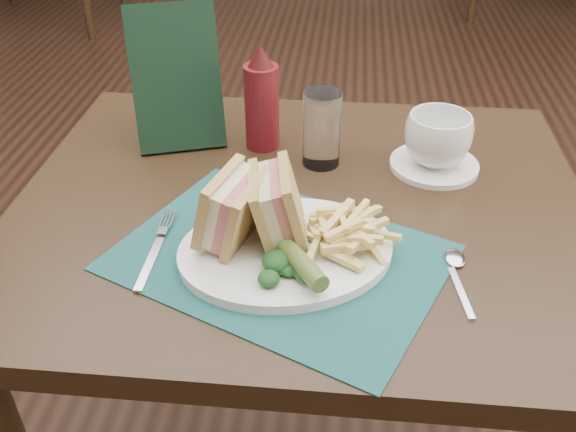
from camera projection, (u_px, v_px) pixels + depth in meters
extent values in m
plane|color=black|center=(312.00, 323.00, 1.85)|extent=(7.00, 7.00, 0.00)
cube|color=#164846|center=(279.00, 258.00, 0.89)|extent=(0.52, 0.46, 0.00)
cylinder|color=#485E23|center=(298.00, 259.00, 0.83)|extent=(0.09, 0.11, 0.03)
cylinder|color=white|center=(434.00, 165.00, 1.09)|extent=(0.18, 0.18, 0.01)
imported|color=white|center=(438.00, 139.00, 1.06)|extent=(0.16, 0.16, 0.09)
cylinder|color=white|center=(322.00, 129.00, 1.07)|extent=(0.08, 0.08, 0.13)
cube|color=black|center=(176.00, 78.00, 1.10)|extent=(0.17, 0.14, 0.24)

